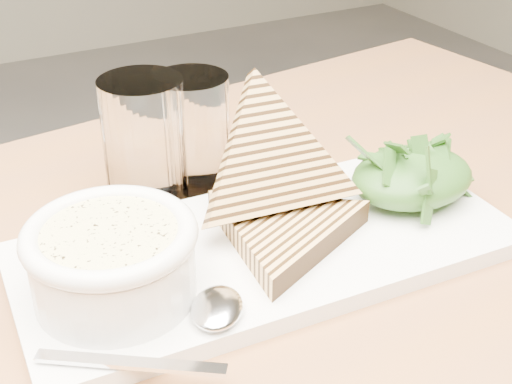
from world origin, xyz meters
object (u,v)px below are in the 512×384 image
platter (268,248)px  glass_near (145,140)px  table_top (229,359)px  glass_far (193,130)px  soup_bowl (114,269)px

platter → glass_near: (-0.05, 0.14, 0.05)m
table_top → glass_near: (0.02, 0.21, 0.08)m
table_top → platter: size_ratio=2.94×
glass_far → table_top: bearing=-107.8°
soup_bowl → glass_far: 0.20m
glass_far → glass_near: bearing=-173.9°
platter → glass_near: size_ratio=3.51×
table_top → platter: bearing=46.0°
table_top → soup_bowl: (-0.06, 0.06, 0.06)m
table_top → soup_bowl: 0.10m
platter → glass_far: bearing=90.5°
soup_bowl → table_top: bearing=-47.0°
platter → soup_bowl: (-0.13, -0.01, 0.03)m
soup_bowl → platter: bearing=4.7°
soup_bowl → glass_far: glass_far is taller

